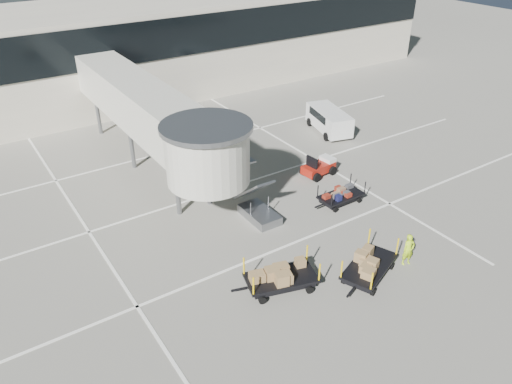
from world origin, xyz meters
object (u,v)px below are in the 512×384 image
Objects in this scene: box_cart_far at (283,277)px; box_cart_near at (369,266)px; suitcase_cart at (340,196)px; minivan at (328,118)px; baggage_tug at (319,167)px; ground_worker at (408,250)px.

box_cart_near is at bearing -6.21° from box_cart_far.
suitcase_cart is 11.01m from minivan.
ground_worker is at bearing -109.96° from baggage_tug.
suitcase_cart is 1.97× the size of ground_worker.
baggage_tug is at bearing 57.95° from box_cart_far.
box_cart_far reaches higher than box_cart_near.
ground_worker is 16.89m from minivan.
box_cart_far is (-8.59, -7.77, 0.06)m from baggage_tug.
box_cart_near is (-3.33, -5.86, 0.11)m from suitcase_cart.
baggage_tug is at bearing 41.44° from box_cart_near.
baggage_tug is at bearing 68.93° from suitcase_cart.
minivan reaches higher than ground_worker.
baggage_tug is 11.58m from box_cart_far.
suitcase_cart is at bearing -112.53° from minivan.
suitcase_cart is (-1.31, -3.50, -0.07)m from baggage_tug.
baggage_tug is at bearing -120.61° from minivan.
box_cart_near reaches higher than baggage_tug.
ground_worker reaches higher than box_cart_far.
minivan is at bearing 39.01° from baggage_tug.
box_cart_near reaches higher than suitcase_cart.
box_cart_near is 2.37× the size of ground_worker.
minivan is (7.69, 15.04, 0.20)m from ground_worker.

